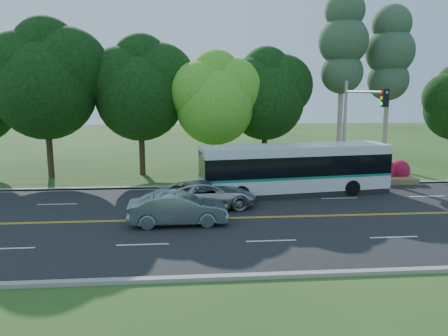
{
  "coord_description": "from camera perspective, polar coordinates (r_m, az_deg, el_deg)",
  "views": [
    {
      "loc": [
        -4.05,
        -21.25,
        6.51
      ],
      "look_at": [
        -2.09,
        2.0,
        2.24
      ],
      "focal_mm": 35.0,
      "sensor_mm": 36.0,
      "label": 1
    }
  ],
  "objects": [
    {
      "name": "grass_verge",
      "position": [
        31.19,
        2.74,
        -1.6
      ],
      "size": [
        60.0,
        4.0,
        0.1
      ],
      "primitive_type": "cube",
      "color": "#1D4416",
      "rests_on": "ground"
    },
    {
      "name": "bougainvillea_hedge",
      "position": [
        32.0,
        15.81,
        -0.46
      ],
      "size": [
        9.5,
        2.25,
        1.5
      ],
      "color": "#A00D32",
      "rests_on": "ground"
    },
    {
      "name": "suv",
      "position": [
        23.94,
        -2.37,
        -3.49
      ],
      "size": [
        5.85,
        3.48,
        1.52
      ],
      "primitive_type": "imported",
      "rotation": [
        0.0,
        0.0,
        1.75
      ],
      "color": "#B5B8BA",
      "rests_on": "road"
    },
    {
      "name": "traffic_signal",
      "position": [
        28.72,
        16.82,
        6.25
      ],
      "size": [
        0.42,
        6.1,
        7.0
      ],
      "color": "#919499",
      "rests_on": "ground"
    },
    {
      "name": "ground",
      "position": [
        22.59,
        5.75,
        -6.44
      ],
      "size": [
        120.0,
        120.0,
        0.0
      ],
      "primitive_type": "plane",
      "color": "#1D4416",
      "rests_on": "ground"
    },
    {
      "name": "tree_row",
      "position": [
        33.4,
        -6.84,
        10.66
      ],
      "size": [
        44.7,
        9.1,
        13.84
      ],
      "color": "#2E2214",
      "rests_on": "ground"
    },
    {
      "name": "transit_bus",
      "position": [
        27.3,
        9.23,
        -0.27
      ],
      "size": [
        11.93,
        4.05,
        3.06
      ],
      "rotation": [
        0.0,
        0.0,
        0.13
      ],
      "color": "silver",
      "rests_on": "road"
    },
    {
      "name": "curb_north",
      "position": [
        29.4,
        3.21,
        -2.3
      ],
      "size": [
        60.0,
        0.3,
        0.15
      ],
      "primitive_type": "cube",
      "color": "gray",
      "rests_on": "ground"
    },
    {
      "name": "lane_markings",
      "position": [
        22.56,
        5.51,
        -6.39
      ],
      "size": [
        57.6,
        13.82,
        0.0
      ],
      "color": "gold",
      "rests_on": "road"
    },
    {
      "name": "road",
      "position": [
        22.58,
        5.75,
        -6.41
      ],
      "size": [
        60.0,
        14.0,
        0.02
      ],
      "primitive_type": "cube",
      "color": "black",
      "rests_on": "ground"
    },
    {
      "name": "sedan",
      "position": [
        21.21,
        -6.02,
        -5.3
      ],
      "size": [
        4.8,
        1.79,
        1.57
      ],
      "primitive_type": "imported",
      "rotation": [
        0.0,
        0.0,
        1.6
      ],
      "color": "slate",
      "rests_on": "road"
    },
    {
      "name": "curb_south",
      "position": [
        16.02,
        10.54,
        -13.5
      ],
      "size": [
        60.0,
        0.3,
        0.15
      ],
      "primitive_type": "cube",
      "color": "gray",
      "rests_on": "ground"
    }
  ]
}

